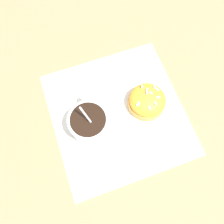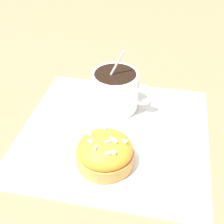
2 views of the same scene
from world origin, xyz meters
name	(u,v)px [view 1 (image 1 of 2)]	position (x,y,z in m)	size (l,w,h in m)	color
ground_plane	(118,114)	(0.00, 0.00, 0.00)	(3.00, 3.00, 0.00)	#93704C
paper_napkin	(118,114)	(0.00, 0.00, 0.00)	(0.29, 0.30, 0.00)	white
coffee_cup	(89,123)	(-0.07, -0.01, 0.04)	(0.08, 0.11, 0.11)	white
frosted_pastry	(147,100)	(0.07, 0.00, 0.02)	(0.08, 0.08, 0.05)	#D19347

